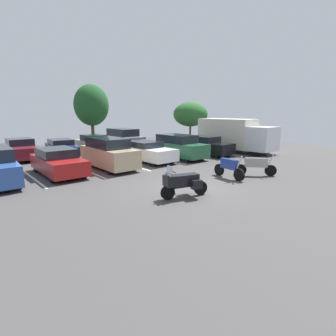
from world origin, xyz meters
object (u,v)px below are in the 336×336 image
at_px(motorcycle_touring, 183,182).
at_px(car_far_navy, 62,148).
at_px(motorcycle_third, 256,166).
at_px(car_white, 148,152).
at_px(car_tan, 109,153).
at_px(car_far_maroon, 21,150).
at_px(motorcycle_second, 229,168).
at_px(car_black, 207,146).
at_px(car_far_champagne, 96,144).
at_px(box_truck, 235,134).
at_px(car_green, 178,146).
at_px(car_red, 58,162).
at_px(car_far_grey, 123,139).

height_order(motorcycle_touring, car_far_navy, motorcycle_touring).
bearing_deg(motorcycle_third, car_white, 106.38).
relative_size(motorcycle_touring, car_tan, 0.46).
bearing_deg(car_far_maroon, car_white, -44.57).
distance_m(motorcycle_second, car_white, 6.85).
bearing_deg(car_black, car_far_navy, 141.72).
distance_m(motorcycle_third, car_far_champagne, 14.41).
distance_m(motorcycle_second, motorcycle_third, 1.75).
height_order(motorcycle_touring, motorcycle_third, motorcycle_touring).
xyz_separation_m(car_far_navy, car_far_champagne, (2.97, -0.12, 0.08)).
xyz_separation_m(car_tan, box_truck, (12.16, -0.54, 0.59)).
bearing_deg(car_tan, car_white, 5.61).
relative_size(car_green, car_far_maroon, 1.12).
distance_m(car_tan, car_far_maroon, 7.90).
xyz_separation_m(car_far_navy, box_truck, (12.76, -7.64, 0.89)).
bearing_deg(car_black, box_truck, -4.05).
relative_size(motorcycle_second, car_far_champagne, 0.43).
relative_size(motorcycle_touring, car_red, 0.45).
bearing_deg(car_far_navy, car_black, -38.28).
bearing_deg(motorcycle_second, car_black, 51.08).
relative_size(car_tan, car_black, 1.05).
xyz_separation_m(motorcycle_touring, box_truck, (12.56, 6.82, 0.88)).
bearing_deg(motorcycle_touring, car_far_maroon, 102.50).
height_order(car_green, box_truck, box_truck).
relative_size(car_tan, car_white, 1.04).
height_order(motorcycle_touring, car_red, car_red).
height_order(car_black, car_far_navy, car_black).
bearing_deg(motorcycle_second, car_tan, 120.02).
distance_m(car_far_grey, box_truck, 10.47).
bearing_deg(car_red, car_tan, -4.46).
relative_size(motorcycle_second, car_far_maroon, 0.50).
relative_size(motorcycle_third, car_far_grey, 0.37).
bearing_deg(car_far_grey, car_far_navy, -177.06).
bearing_deg(motorcycle_touring, car_black, 37.56).
xyz_separation_m(motorcycle_third, car_far_champagne, (-3.04, 14.09, 0.14)).
relative_size(motorcycle_touring, car_far_navy, 0.44).
height_order(car_far_maroon, car_far_navy, car_far_maroon).
height_order(car_red, car_tan, car_tan).
height_order(car_green, car_far_grey, car_far_grey).
distance_m(motorcycle_touring, car_green, 9.73).
bearing_deg(box_truck, car_far_grey, 130.55).
relative_size(car_black, car_far_grey, 0.95).
bearing_deg(car_tan, car_far_grey, 54.11).
bearing_deg(car_far_navy, car_red, -109.67).
relative_size(car_white, box_truck, 0.64).
height_order(car_far_maroon, car_far_champagne, car_far_maroon).
bearing_deg(car_red, car_green, -1.26).
relative_size(car_green, car_black, 1.08).
relative_size(car_red, car_far_champagne, 0.94).
height_order(car_far_champagne, box_truck, box_truck).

